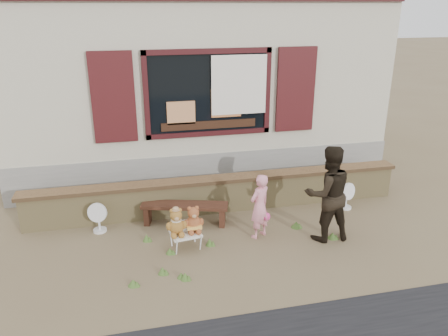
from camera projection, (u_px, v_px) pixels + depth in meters
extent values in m
plane|color=brown|center=(232.00, 235.00, 7.41)|extent=(80.00, 80.00, 0.00)
cube|color=gray|center=(188.00, 60.00, 10.67)|extent=(8.00, 5.00, 3.20)
cube|color=gray|center=(191.00, 138.00, 11.37)|extent=(8.04, 5.04, 0.80)
cube|color=black|center=(208.00, 93.00, 8.48)|extent=(2.30, 0.04, 1.50)
cube|color=#350F12|center=(208.00, 51.00, 8.18)|extent=(2.50, 0.08, 0.10)
cube|color=#350F12|center=(209.00, 133.00, 8.75)|extent=(2.50, 0.08, 0.10)
cube|color=#350F12|center=(146.00, 96.00, 8.21)|extent=(0.10, 0.08, 1.70)
cube|color=#350F12|center=(267.00, 91.00, 8.72)|extent=(0.10, 0.08, 1.70)
cube|color=#39110F|center=(113.00, 98.00, 8.08)|extent=(0.80, 0.07, 1.70)
cube|color=#39110F|center=(296.00, 90.00, 8.83)|extent=(0.80, 0.07, 1.70)
cube|color=white|center=(239.00, 85.00, 8.49)|extent=(1.10, 0.02, 1.15)
cube|color=black|center=(209.00, 125.00, 8.67)|extent=(1.90, 0.06, 0.16)
cube|color=tan|center=(181.00, 113.00, 8.46)|extent=(0.55, 0.06, 0.45)
cube|color=#E08447|center=(226.00, 103.00, 8.60)|extent=(0.60, 0.06, 0.55)
cube|color=tan|center=(219.00, 195.00, 8.22)|extent=(7.00, 0.30, 0.60)
cube|color=brown|center=(219.00, 179.00, 8.10)|extent=(7.10, 0.36, 0.07)
cube|color=#361D12|center=(185.00, 205.00, 7.67)|extent=(1.55, 0.73, 0.06)
cube|color=#361D12|center=(148.00, 215.00, 7.77)|extent=(0.17, 0.30, 0.32)
cube|color=#361D12|center=(222.00, 216.00, 7.71)|extent=(0.17, 0.30, 0.32)
cube|color=silver|center=(185.00, 233.00, 6.94)|extent=(0.51, 0.47, 0.04)
cylinder|color=silver|center=(177.00, 249.00, 6.77)|extent=(0.02, 0.02, 0.25)
cylinder|color=silver|center=(201.00, 244.00, 6.90)|extent=(0.02, 0.02, 0.25)
cylinder|color=silver|center=(171.00, 238.00, 7.08)|extent=(0.02, 0.02, 0.25)
cylinder|color=silver|center=(194.00, 234.00, 7.21)|extent=(0.02, 0.02, 0.25)
imported|color=pink|center=(260.00, 206.00, 7.18)|extent=(0.49, 0.44, 1.12)
imported|color=black|center=(328.00, 194.00, 7.04)|extent=(0.79, 0.61, 1.62)
cylinder|color=silver|center=(100.00, 230.00, 7.53)|extent=(0.23, 0.23, 0.04)
cylinder|color=silver|center=(99.00, 223.00, 7.48)|extent=(0.04, 0.04, 0.29)
cylinder|color=silver|center=(98.00, 212.00, 7.40)|extent=(0.35, 0.22, 0.34)
cylinder|color=white|center=(345.00, 207.00, 8.38)|extent=(0.22, 0.22, 0.04)
cylinder|color=white|center=(346.00, 201.00, 8.33)|extent=(0.04, 0.04, 0.28)
cylinder|color=white|center=(347.00, 191.00, 8.26)|extent=(0.34, 0.23, 0.33)
cone|color=#456628|center=(162.00, 270.00, 6.33)|extent=(0.13, 0.13, 0.12)
cone|color=#456628|center=(210.00, 242.00, 7.08)|extent=(0.13, 0.13, 0.13)
cone|color=#456628|center=(332.00, 235.00, 7.29)|extent=(0.17, 0.17, 0.11)
cone|color=#456628|center=(147.00, 238.00, 7.21)|extent=(0.13, 0.13, 0.13)
cone|color=#456628|center=(185.00, 276.00, 6.20)|extent=(0.13, 0.13, 0.12)
cone|color=#456628|center=(170.00, 251.00, 6.85)|extent=(0.13, 0.13, 0.10)
cone|color=#456628|center=(133.00, 283.00, 6.07)|extent=(0.15, 0.15, 0.10)
cone|color=#456628|center=(296.00, 225.00, 7.65)|extent=(0.18, 0.18, 0.11)
cone|color=#456628|center=(181.00, 275.00, 6.24)|extent=(0.12, 0.12, 0.09)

